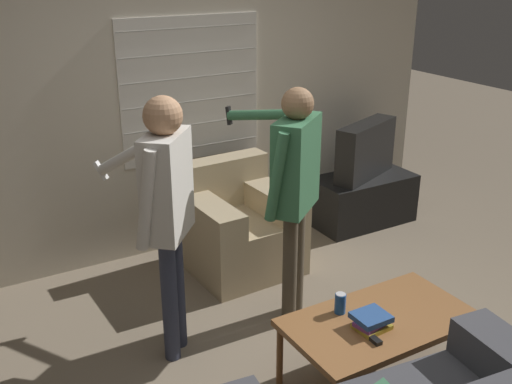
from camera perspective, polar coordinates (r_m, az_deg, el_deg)
The scene contains 11 objects.
ground_plane at distance 3.91m, azimuth 5.08°, elevation -16.39°, with size 16.00×16.00×0.00m, color #7F705B.
wall_back at distance 5.00m, azimuth -7.91°, elevation 8.43°, with size 5.20×0.08×2.55m.
armchair_beige at distance 4.88m, azimuth -1.82°, elevation -3.32°, with size 0.85×0.85×0.86m.
coffee_table at distance 3.64m, azimuth 11.71°, elevation -12.21°, with size 1.11×0.62×0.44m.
tv_stand at distance 5.80m, azimuth 10.07°, elevation -0.69°, with size 0.97×0.51×0.47m.
tv at distance 5.64m, azimuth 10.37°, elevation 3.95°, with size 0.79×0.47×0.52m.
person_left_standing at distance 3.56m, azimuth -8.58°, elevation -0.63°, with size 0.49×0.76×1.69m.
person_right_standing at distance 3.93m, azimuth 3.64°, elevation 1.43°, with size 0.53×0.85×1.65m.
book_stack at distance 3.50m, azimuth 10.93°, elevation -11.99°, with size 0.21×0.18×0.09m.
soda_can at distance 3.60m, azimuth 8.03°, elevation -10.45°, with size 0.07×0.07×0.13m.
spare_remote at distance 3.43m, azimuth 11.01°, elevation -13.48°, with size 0.04×0.13×0.02m.
Camera 1 is at (-1.83, -2.49, 2.41)m, focal length 42.00 mm.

